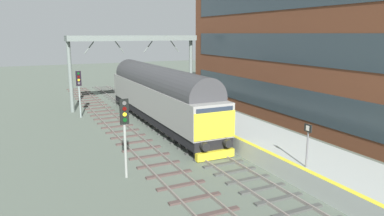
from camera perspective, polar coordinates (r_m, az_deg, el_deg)
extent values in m
plane|color=#596458|center=(22.81, 1.16, -6.59)|extent=(140.00, 140.00, 0.00)
cube|color=gray|center=(22.48, -0.49, -6.66)|extent=(0.07, 60.00, 0.15)
cube|color=gray|center=(23.10, 2.75, -6.16)|extent=(0.07, 60.00, 0.15)
cube|color=#444643|center=(15.90, 16.48, -15.43)|extent=(2.50, 0.26, 0.09)
cube|color=#444643|center=(16.70, 13.66, -13.89)|extent=(2.50, 0.26, 0.09)
cube|color=#444643|center=(17.55, 11.14, -12.46)|extent=(2.50, 0.26, 0.09)
cube|color=#444643|center=(18.44, 8.88, -11.15)|extent=(2.50, 0.26, 0.09)
cube|color=#444643|center=(19.36, 6.85, -9.95)|extent=(2.50, 0.26, 0.09)
cube|color=#444643|center=(20.31, 5.01, -8.85)|extent=(2.50, 0.26, 0.09)
cube|color=#444643|center=(21.29, 3.36, -7.84)|extent=(2.50, 0.26, 0.09)
cube|color=#444643|center=(22.29, 1.86, -6.92)|extent=(2.50, 0.26, 0.09)
cube|color=#444643|center=(23.30, 0.49, -6.07)|extent=(2.50, 0.26, 0.09)
cube|color=#444643|center=(24.34, -0.76, -5.29)|extent=(2.50, 0.26, 0.09)
cube|color=#444643|center=(25.38, -1.90, -4.57)|extent=(2.50, 0.26, 0.09)
cube|color=#444643|center=(26.44, -2.95, -3.90)|extent=(2.50, 0.26, 0.09)
cube|color=#444643|center=(27.52, -3.92, -3.29)|extent=(2.50, 0.26, 0.09)
cube|color=#444643|center=(28.60, -4.81, -2.72)|extent=(2.50, 0.26, 0.09)
cube|color=#444643|center=(29.69, -5.64, -2.19)|extent=(2.50, 0.26, 0.09)
cube|color=#444643|center=(30.79, -6.41, -1.71)|extent=(2.50, 0.26, 0.09)
cube|color=#444643|center=(31.90, -7.12, -1.25)|extent=(2.50, 0.26, 0.09)
cube|color=#444643|center=(33.01, -7.79, -0.82)|extent=(2.50, 0.26, 0.09)
cube|color=#444643|center=(34.13, -8.41, -0.43)|extent=(2.50, 0.26, 0.09)
cube|color=#444643|center=(35.26, -8.99, -0.05)|extent=(2.50, 0.26, 0.09)
cube|color=#444643|center=(36.38, -9.54, 0.30)|extent=(2.50, 0.26, 0.09)
cube|color=#444643|center=(37.52, -10.05, 0.62)|extent=(2.50, 0.26, 0.09)
cube|color=#444643|center=(38.66, -10.54, 0.93)|extent=(2.50, 0.26, 0.09)
cube|color=#444643|center=(39.80, -10.99, 1.23)|extent=(2.50, 0.26, 0.09)
cube|color=#444643|center=(40.94, -11.42, 1.50)|extent=(2.50, 0.26, 0.09)
cube|color=#444643|center=(42.09, -11.83, 1.76)|extent=(2.50, 0.26, 0.09)
cube|color=#444643|center=(43.24, -12.22, 2.01)|extent=(2.50, 0.26, 0.09)
cube|color=#444643|center=(44.39, -12.58, 2.24)|extent=(2.50, 0.26, 0.09)
cube|color=#444643|center=(45.55, -12.93, 2.46)|extent=(2.50, 0.26, 0.09)
cube|color=#444643|center=(46.71, -13.26, 2.67)|extent=(2.50, 0.26, 0.09)
cube|color=#444643|center=(47.87, -13.57, 2.87)|extent=(2.50, 0.26, 0.09)
cube|color=#444643|center=(49.03, -13.87, 3.06)|extent=(2.50, 0.26, 0.09)
cube|color=#444643|center=(50.19, -14.16, 3.24)|extent=(2.50, 0.26, 0.09)
cube|color=slate|center=(21.37, -8.60, -7.80)|extent=(0.07, 60.00, 0.15)
cube|color=slate|center=(21.80, -4.97, -7.31)|extent=(0.07, 60.00, 0.15)
cube|color=#4B3B37|center=(15.10, 3.19, -16.47)|extent=(2.50, 0.26, 0.09)
cube|color=#4B3B37|center=(16.31, 0.51, -14.19)|extent=(2.50, 0.26, 0.09)
cube|color=#4B3B37|center=(17.57, -1.75, -12.20)|extent=(2.50, 0.26, 0.09)
cube|color=#4B3B37|center=(18.88, -3.67, -10.47)|extent=(2.50, 0.26, 0.09)
cube|color=#4B3B37|center=(20.22, -5.33, -8.96)|extent=(2.50, 0.26, 0.09)
cube|color=#4B3B37|center=(21.58, -6.77, -7.63)|extent=(2.50, 0.26, 0.09)
cube|color=#4B3B37|center=(22.97, -8.02, -6.45)|extent=(2.50, 0.26, 0.09)
cube|color=#4B3B37|center=(24.38, -9.13, -5.41)|extent=(2.50, 0.26, 0.09)
cube|color=#4B3B37|center=(25.80, -10.12, -4.48)|extent=(2.50, 0.26, 0.09)
cube|color=#4B3B37|center=(27.23, -10.99, -3.65)|extent=(2.50, 0.26, 0.09)
cube|color=#4B3B37|center=(28.67, -11.78, -2.90)|extent=(2.50, 0.26, 0.09)
cube|color=#4B3B37|center=(30.13, -12.49, -2.22)|extent=(2.50, 0.26, 0.09)
cube|color=#4B3B37|center=(31.59, -13.14, -1.60)|extent=(2.50, 0.26, 0.09)
cube|color=#4B3B37|center=(33.06, -13.73, -1.04)|extent=(2.50, 0.26, 0.09)
cube|color=#4B3B37|center=(34.53, -14.27, -0.52)|extent=(2.50, 0.26, 0.09)
cube|color=#4B3B37|center=(36.01, -14.76, -0.05)|extent=(2.50, 0.26, 0.09)
cube|color=#4B3B37|center=(37.50, -15.21, 0.38)|extent=(2.50, 0.26, 0.09)
cube|color=#4B3B37|center=(38.98, -15.63, 0.78)|extent=(2.50, 0.26, 0.09)
cube|color=#4B3B37|center=(40.48, -16.02, 1.16)|extent=(2.50, 0.26, 0.09)
cube|color=#4B3B37|center=(41.97, -16.38, 1.50)|extent=(2.50, 0.26, 0.09)
cube|color=#4B3B37|center=(43.47, -16.72, 1.82)|extent=(2.50, 0.26, 0.09)
cube|color=#4B3B37|center=(44.97, -17.04, 2.12)|extent=(2.50, 0.26, 0.09)
cube|color=#4B3B37|center=(46.48, -17.33, 2.40)|extent=(2.50, 0.26, 0.09)
cube|color=#4B3B37|center=(47.98, -17.61, 2.67)|extent=(2.50, 0.26, 0.09)
cube|color=#4B3B37|center=(49.49, -17.86, 2.91)|extent=(2.50, 0.26, 0.09)
cube|color=#AAB2AC|center=(24.42, 8.74, -4.25)|extent=(4.00, 44.00, 1.00)
cube|color=yellow|center=(23.32, 5.01, -3.64)|extent=(0.30, 44.00, 0.01)
cube|color=brown|center=(28.29, 22.74, 12.27)|extent=(5.55, 35.94, 15.73)
cube|color=#2D3A41|center=(26.74, 17.76, 0.39)|extent=(0.06, 33.06, 2.20)
cube|color=#2D3A41|center=(26.29, 18.30, 8.82)|extent=(0.06, 33.06, 2.20)
cube|color=black|center=(28.97, -5.27, -0.96)|extent=(2.56, 18.29, 0.60)
cube|color=gray|center=(28.71, -5.32, 1.67)|extent=(2.70, 18.29, 2.10)
cylinder|color=#3A3B3D|center=(28.52, -5.37, 4.10)|extent=(2.56, 16.82, 2.57)
cube|color=yellow|center=(20.56, 3.66, -2.80)|extent=(2.65, 0.08, 1.58)
cube|color=#232D3D|center=(20.41, 3.66, -0.81)|extent=(2.38, 0.04, 0.64)
cube|color=#232D3D|center=(29.15, -2.81, 2.46)|extent=(0.04, 12.80, 0.44)
cylinder|color=black|center=(20.35, 2.06, -6.17)|extent=(0.48, 0.35, 0.48)
cylinder|color=black|center=(21.05, 5.69, -5.59)|extent=(0.48, 0.35, 0.48)
cube|color=yellow|center=(21.01, 3.68, -7.41)|extent=(2.43, 0.36, 0.47)
cylinder|color=black|center=(22.40, 1.50, -5.54)|extent=(1.64, 1.04, 1.04)
cylinder|color=black|center=(23.34, 0.26, -4.82)|extent=(1.64, 1.04, 1.04)
cylinder|color=black|center=(24.29, -0.87, -4.15)|extent=(1.64, 1.04, 1.04)
cylinder|color=black|center=(33.95, -8.39, 0.33)|extent=(1.64, 1.04, 1.04)
cylinder|color=black|center=(34.98, -8.93, 0.65)|extent=(1.64, 1.04, 1.04)
cylinder|color=black|center=(36.02, -9.44, 0.95)|extent=(1.64, 1.04, 1.04)
cylinder|color=gray|center=(18.21, -10.61, -4.85)|extent=(0.14, 0.14, 4.08)
cube|color=black|center=(17.81, -10.73, -0.57)|extent=(0.44, 0.10, 1.27)
cylinder|color=#50504E|center=(17.67, -10.74, 0.77)|extent=(0.20, 0.06, 0.20)
cylinder|color=#500807|center=(17.72, -10.70, -0.12)|extent=(0.20, 0.06, 0.20)
cylinder|color=yellow|center=(17.78, -10.67, -1.00)|extent=(0.20, 0.06, 0.20)
cylinder|color=#0A3E13|center=(17.84, -10.63, -1.88)|extent=(0.20, 0.06, 0.20)
cylinder|color=gray|center=(32.31, -17.47, 2.06)|extent=(0.14, 0.14, 4.07)
cube|color=black|center=(32.06, -17.61, 4.50)|extent=(0.44, 0.10, 1.27)
cylinder|color=#0A3E13|center=(31.95, -17.64, 5.27)|extent=(0.20, 0.06, 0.20)
cylinder|color=#500807|center=(31.98, -17.61, 4.77)|extent=(0.20, 0.06, 0.20)
cylinder|color=yellow|center=(32.01, -17.58, 4.27)|extent=(0.20, 0.06, 0.20)
cylinder|color=#50504E|center=(32.05, -17.55, 3.78)|extent=(0.20, 0.06, 0.20)
cylinder|color=slate|center=(17.65, 17.88, -5.74)|extent=(0.08, 0.08, 2.07)
cube|color=black|center=(17.40, 17.98, -3.06)|extent=(0.05, 0.44, 0.36)
cube|color=white|center=(17.38, 17.92, -3.07)|extent=(0.01, 0.20, 0.24)
cylinder|color=slate|center=(34.68, -18.78, 4.64)|extent=(0.36, 0.36, 6.50)
cylinder|color=slate|center=(38.09, -0.19, 5.85)|extent=(0.36, 0.36, 6.50)
cube|color=slate|center=(35.70, -9.24, 10.93)|extent=(12.60, 2.00, 0.50)
cylinder|color=slate|center=(34.75, -16.05, 9.21)|extent=(0.97, 0.10, 1.14)
cylinder|color=slate|center=(35.34, -11.44, 9.47)|extent=(0.90, 0.10, 1.19)
cylinder|color=slate|center=(36.15, -7.00, 9.66)|extent=(0.98, 0.10, 1.14)
cylinder|color=slate|center=(37.16, -2.78, 9.78)|extent=(0.94, 0.10, 1.17)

